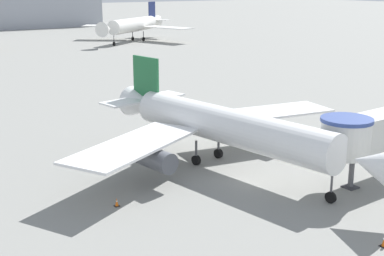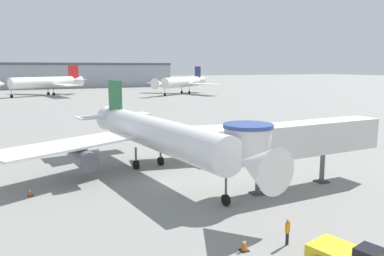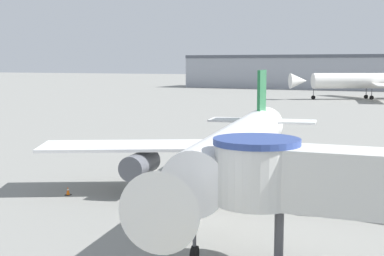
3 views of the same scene
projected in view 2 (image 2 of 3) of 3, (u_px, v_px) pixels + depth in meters
ground_plane at (173, 183)px, 34.72m from camera, size 800.00×800.00×0.00m
main_airplane at (156, 135)px, 37.96m from camera, size 31.03×30.69×8.97m
jet_bridge at (293, 139)px, 32.60m from camera, size 16.24×4.16×6.09m
traffic_cone_near_nose at (244, 244)px, 21.84m from camera, size 0.50×0.50×0.82m
traffic_cone_port_wing at (30, 192)px, 31.14m from camera, size 0.39×0.39×0.64m
ground_crew_marshaller at (288, 230)px, 22.45m from camera, size 0.36×0.30×1.65m
background_jet_red_tail at (45, 82)px, 138.88m from camera, size 33.45×33.95×11.25m
background_jet_navy_tail at (183, 82)px, 146.89m from camera, size 30.35×30.29×10.82m
terminal_building at (33, 75)px, 188.40m from camera, size 139.30×22.17×12.70m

